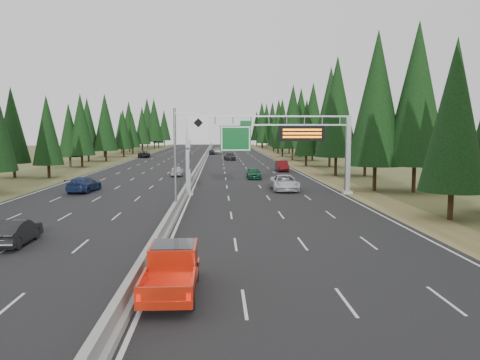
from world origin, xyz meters
name	(u,v)px	position (x,y,z in m)	size (l,w,h in m)	color
road	(202,164)	(0.00, 80.00, 0.04)	(32.00, 260.00, 0.08)	black
shoulder_right	(292,163)	(17.80, 80.00, 0.03)	(3.60, 260.00, 0.06)	olive
shoulder_left	(109,164)	(-17.80, 80.00, 0.03)	(3.60, 260.00, 0.06)	#485025
median_barrier	(202,162)	(0.00, 80.00, 0.41)	(0.70, 260.00, 0.85)	gray
sign_gantry	(275,142)	(8.92, 34.88, 5.27)	(16.75, 0.98, 7.80)	slate
hov_sign_pole	(183,152)	(0.58, 24.97, 4.72)	(2.80, 0.50, 8.00)	slate
tree_row_right	(325,113)	(22.13, 71.10, 9.60)	(11.96, 239.71, 18.82)	black
tree_row_left	(70,116)	(-21.99, 70.77, 8.88)	(11.27, 240.52, 19.00)	black
silver_minivan	(285,183)	(10.32, 38.02, 0.90)	(2.71, 5.88, 1.63)	silver
red_pickup	(173,266)	(1.50, 7.13, 1.06)	(1.93, 5.41, 1.76)	black
car_ahead_green	(254,173)	(7.97, 50.48, 0.82)	(1.74, 4.32, 1.47)	#124F2D
car_ahead_dkred	(282,166)	(13.29, 62.01, 0.89)	(1.72, 4.93, 1.63)	#510B0E
car_ahead_dkgrey	(230,156)	(5.74, 90.56, 0.86)	(2.19, 5.39, 1.56)	black
car_ahead_white	(218,151)	(3.10, 119.05, 0.88)	(2.66, 5.78, 1.61)	silver
car_ahead_far	(212,152)	(1.50, 114.87, 0.76)	(1.60, 3.98, 1.36)	black
car_onc_near	(15,232)	(-7.94, 15.00, 0.79)	(1.51, 4.32, 1.42)	black
car_onc_blue	(84,184)	(-10.63, 37.75, 0.86)	(2.20, 5.40, 1.57)	navy
car_onc_white	(177,171)	(-2.50, 54.54, 0.78)	(1.65, 4.10, 1.40)	silver
car_onc_far	(144,154)	(-14.50, 101.82, 0.88)	(2.64, 5.73, 1.59)	black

